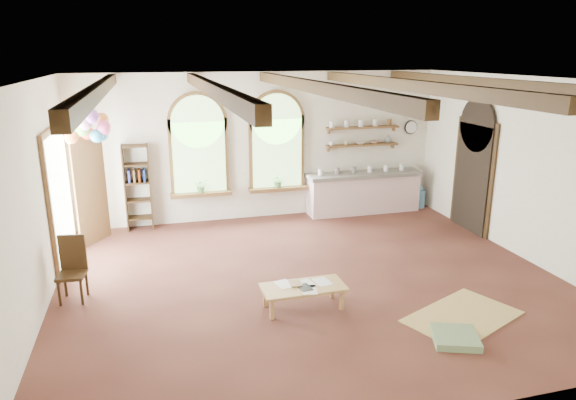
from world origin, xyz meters
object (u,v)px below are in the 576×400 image
object	(u,v)px
coffee_table	(303,289)
side_chair	(73,282)
kitchen_counter	(363,192)
balloon_cluster	(89,126)

from	to	relation	value
coffee_table	side_chair	xyz separation A→B (m)	(-3.25, 1.15, -0.02)
kitchen_counter	side_chair	world-z (taller)	side_chair
kitchen_counter	side_chair	size ratio (longest dim) A/B	2.73
balloon_cluster	coffee_table	bearing A→B (deg)	-47.06
kitchen_counter	coffee_table	world-z (taller)	kitchen_counter
kitchen_counter	coffee_table	distance (m)	4.94
coffee_table	side_chair	size ratio (longest dim) A/B	1.24
balloon_cluster	side_chair	bearing A→B (deg)	-96.61
coffee_table	balloon_cluster	size ratio (longest dim) A/B	1.06
side_chair	balloon_cluster	distance (m)	2.93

